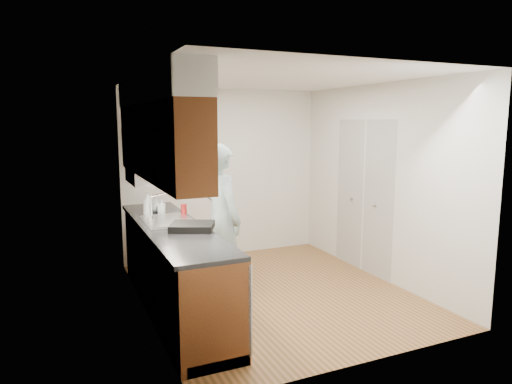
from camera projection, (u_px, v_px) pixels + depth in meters
floor at (274, 293)px, 5.45m from camera, size 3.50×3.50×0.00m
ceiling at (275, 78)px, 5.06m from camera, size 3.50×3.50×0.00m
wall_left at (143, 198)px, 4.65m from camera, size 0.02×3.50×2.50m
wall_right at (379, 182)px, 5.85m from camera, size 0.02×3.50×2.50m
wall_back at (223, 174)px, 6.84m from camera, size 3.00×0.02×2.50m
counter at (174, 266)px, 4.89m from camera, size 0.64×2.80×1.30m
upper_cabinets at (156, 129)px, 4.66m from camera, size 0.47×2.80×1.21m
closet_door at (364, 196)px, 6.16m from camera, size 0.02×1.22×2.05m
floor_mat at (222, 292)px, 5.44m from camera, size 0.83×1.02×0.02m
person at (221, 209)px, 5.29m from camera, size 0.62×0.80×2.00m
soap_bottle_a at (148, 204)px, 5.26m from camera, size 0.15×0.15×0.27m
soap_bottle_b at (161, 206)px, 5.42m from camera, size 0.10×0.10×0.17m
soap_bottle_c at (155, 205)px, 5.50m from camera, size 0.19×0.19×0.18m
soda_can at (184, 209)px, 5.35m from camera, size 0.09×0.09×0.13m
dish_rack at (192, 226)px, 4.60m from camera, size 0.53×0.50×0.07m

